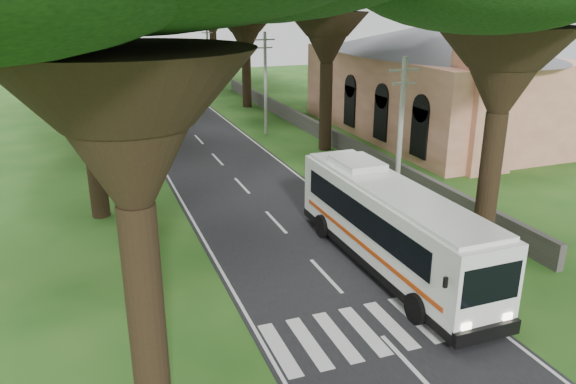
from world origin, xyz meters
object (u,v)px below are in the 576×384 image
(pole_near, at_px, (400,140))
(coach_bus, at_px, (390,224))
(distant_car_a, at_px, (161,104))
(pedestrian, at_px, (149,214))
(pole_far, at_px, (208,57))
(distant_car_b, at_px, (150,90))
(church, at_px, (433,72))
(pole_mid, at_px, (265,82))

(pole_near, distance_m, coach_bus, 5.48)
(distant_car_a, distance_m, pedestrian, 29.92)
(pole_far, relative_size, distant_car_b, 2.01)
(church, height_order, pedestrian, church)
(pole_near, height_order, coach_bus, pole_near)
(pole_far, relative_size, distant_car_a, 1.82)
(pedestrian, bearing_deg, pole_near, -120.72)
(church, xyz_separation_m, pole_far, (-12.36, 24.45, -0.73))
(distant_car_a, bearing_deg, distant_car_b, -94.77)
(church, xyz_separation_m, coach_bus, (-15.16, -19.66, -3.02))
(pole_mid, relative_size, pole_far, 1.00)
(distant_car_a, bearing_deg, pole_mid, 113.66)
(pole_far, distance_m, pedestrian, 38.93)
(pole_mid, xyz_separation_m, coach_bus, (-2.80, -24.12, -2.29))
(distant_car_b, bearing_deg, church, -65.83)
(pole_mid, relative_size, distant_car_b, 2.01)
(pole_near, relative_size, distant_car_a, 1.82)
(pole_mid, relative_size, distant_car_a, 1.82)
(pole_near, bearing_deg, distant_car_a, 101.27)
(distant_car_b, bearing_deg, pole_far, -29.32)
(church, bearing_deg, pole_near, -128.50)
(pole_mid, relative_size, pedestrian, 4.40)
(church, bearing_deg, coach_bus, -127.64)
(pedestrian, bearing_deg, pole_far, -33.52)
(pole_near, relative_size, pedestrian, 4.40)
(pole_far, height_order, coach_bus, pole_far)
(pole_mid, relative_size, coach_bus, 0.67)
(church, distance_m, pedestrian, 27.24)
(church, xyz_separation_m, pole_mid, (-12.36, 4.45, -0.73))
(pole_far, distance_m, distant_car_b, 7.50)
(pedestrian, bearing_deg, pole_mid, -50.22)
(pole_mid, xyz_separation_m, distant_car_b, (-6.30, 22.09, -3.50))
(coach_bus, bearing_deg, distant_car_b, 93.93)
(pole_near, height_order, distant_car_b, pole_near)
(pole_mid, bearing_deg, distant_car_b, 105.92)
(pole_mid, height_order, distant_car_b, pole_mid)
(church, distance_m, distant_car_b, 32.73)
(distant_car_a, bearing_deg, pole_far, -134.33)
(pole_mid, bearing_deg, coach_bus, -96.62)
(distant_car_a, height_order, distant_car_b, distant_car_a)
(pole_mid, distance_m, distant_car_b, 23.24)
(pole_mid, height_order, distant_car_a, pole_mid)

